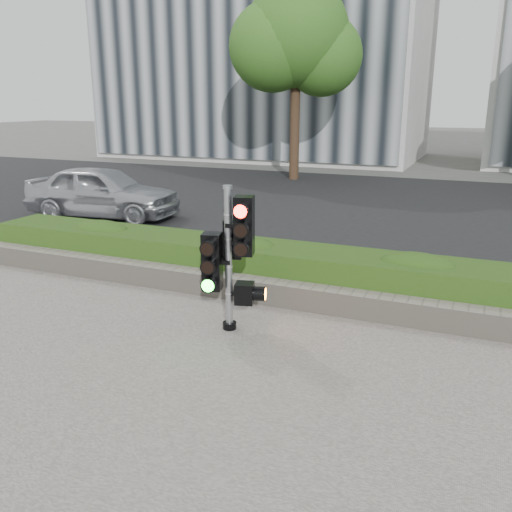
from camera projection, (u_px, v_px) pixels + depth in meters
name	position (u px, v px, depth m)	size (l,w,h in m)	color
ground	(248.00, 366.00, 6.18)	(120.00, 120.00, 0.00)	#51514C
sidewalk	(109.00, 512.00, 3.96)	(16.00, 11.00, 0.03)	#9E9389
road	(394.00, 209.00, 15.01)	(60.00, 13.00, 0.02)	black
curb	(325.00, 280.00, 8.94)	(60.00, 0.25, 0.12)	gray
stone_wall	(301.00, 296.00, 7.80)	(12.00, 0.32, 0.34)	gray
hedge	(315.00, 272.00, 8.33)	(12.00, 1.00, 0.68)	#4E7724
building_left	(268.00, 8.00, 27.82)	(16.00, 9.00, 15.00)	#B7B7B2
tree_left	(296.00, 38.00, 19.35)	(4.61, 4.03, 7.34)	black
traffic_signal	(231.00, 251.00, 6.84)	(0.69, 0.57, 1.89)	black
car_silver	(102.00, 192.00, 13.73)	(1.57, 3.90, 1.33)	#B2B3B9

